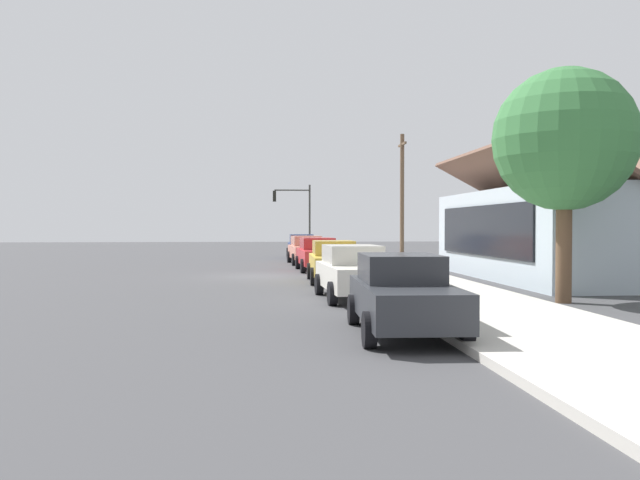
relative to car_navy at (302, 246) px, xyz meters
name	(u,v)px	position (x,y,z in m)	size (l,w,h in m)	color
ground_plane	(261,276)	(15.60, -2.73, -0.81)	(120.00, 120.00, 0.00)	#424244
sidewalk_curb	(389,274)	(15.60, 2.87, -0.73)	(60.00, 4.20, 0.16)	beige
car_navy	(302,246)	(0.00, 0.00, 0.00)	(4.35, 1.99, 1.59)	navy
car_coral	(307,250)	(6.61, -0.11, 0.00)	(4.93, 2.15, 1.59)	#EA8C75
car_cherry	(318,254)	(12.32, 0.04, 0.00)	(4.72, 2.06, 1.59)	red
car_mustard	(334,261)	(18.62, 0.12, 0.00)	(4.61, 2.08, 1.59)	gold
car_ivory	(354,272)	(24.58, 0.05, 0.00)	(4.60, 2.13, 1.59)	silver
car_charcoal	(403,294)	(30.86, 0.14, 0.00)	(4.59, 2.09, 1.59)	#2D3035
storefront_building	(553,231)	(17.96, 9.25, 1.13)	(13.49, 6.35, 5.35)	#ADBCC6
shade_tree	(565,141)	(26.06, 5.81, 3.76)	(4.01, 4.01, 6.61)	brown
traffic_light_main	(295,208)	(-4.41, -0.19, 2.68)	(0.37, 2.79, 5.20)	#383833
utility_pole_wooden	(402,196)	(6.36, 5.47, 3.12)	(1.80, 0.24, 7.50)	brown
fire_hydrant_red	(385,276)	(22.08, 1.47, -0.32)	(0.22, 0.22, 0.71)	red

